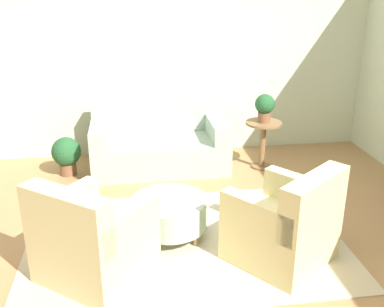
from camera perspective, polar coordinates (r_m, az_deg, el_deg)
The scene contains 10 objects.
ground_plane at distance 4.67m, azimuth -0.86°, elevation -11.16°, with size 16.00×16.00×0.00m, color #AD7F51.
wall_back at distance 6.71m, azimuth -4.00°, elevation 11.74°, with size 9.25×0.12×2.80m.
rug at distance 4.67m, azimuth -0.86°, elevation -11.11°, with size 3.19×2.14×0.01m.
couch at distance 6.34m, azimuth -4.15°, elevation 1.08°, with size 1.86×0.96×0.89m.
armchair_left at distance 4.10m, azimuth -12.69°, elevation -10.81°, with size 1.16×1.16×0.94m.
armchair_right at distance 4.31m, azimuth 11.84°, elevation -9.01°, with size 1.16×1.16×0.94m.
ottoman_table at distance 4.65m, azimuth -2.89°, elevation -7.45°, with size 0.79×0.79×0.41m.
side_table at distance 6.32m, azimuth 8.99°, elevation 2.06°, with size 0.50×0.50×0.68m.
potted_plant_on_side_table at distance 6.19m, azimuth 9.22°, elevation 5.93°, with size 0.27×0.27×0.39m.
potted_plant_floor at distance 6.31m, azimuth -15.66°, elevation -0.02°, with size 0.39×0.39×0.53m.
Camera 1 is at (-0.50, -3.91, 2.51)m, focal length 42.00 mm.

